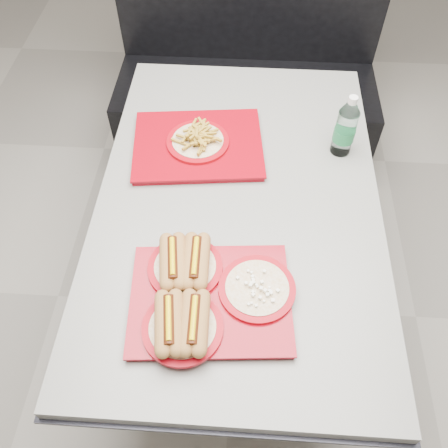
# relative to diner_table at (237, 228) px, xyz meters

# --- Properties ---
(ground) EXTENTS (6.00, 6.00, 0.00)m
(ground) POSITION_rel_diner_table_xyz_m (0.00, 0.00, -0.58)
(ground) COLOR gray
(ground) RESTS_ON ground
(diner_table) EXTENTS (0.92, 1.42, 0.75)m
(diner_table) POSITION_rel_diner_table_xyz_m (0.00, 0.00, 0.00)
(diner_table) COLOR black
(diner_table) RESTS_ON ground
(booth_bench) EXTENTS (1.30, 0.57, 1.35)m
(booth_bench) POSITION_rel_diner_table_xyz_m (0.00, 1.09, -0.18)
(booth_bench) COLOR black
(booth_bench) RESTS_ON ground
(tray_near) EXTENTS (0.46, 0.39, 0.09)m
(tray_near) POSITION_rel_diner_table_xyz_m (-0.08, -0.38, 0.20)
(tray_near) COLOR maroon
(tray_near) RESTS_ON diner_table
(tray_far) EXTENTS (0.48, 0.39, 0.09)m
(tray_far) POSITION_rel_diner_table_xyz_m (-0.15, 0.22, 0.19)
(tray_far) COLOR maroon
(tray_far) RESTS_ON diner_table
(water_bottle) EXTENTS (0.07, 0.07, 0.23)m
(water_bottle) POSITION_rel_diner_table_xyz_m (0.34, 0.23, 0.26)
(water_bottle) COLOR silver
(water_bottle) RESTS_ON diner_table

